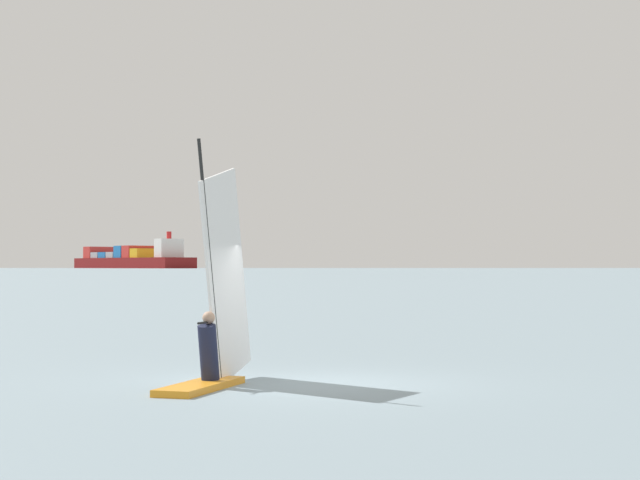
# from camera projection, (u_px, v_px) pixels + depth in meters

# --- Properties ---
(ground_plane) EXTENTS (4000.00, 4000.00, 0.00)m
(ground_plane) POSITION_uv_depth(u_px,v_px,m) (322.00, 384.00, 18.69)
(ground_plane) COLOR gray
(windsurfer) EXTENTS (2.55, 2.99, 4.36)m
(windsurfer) POSITION_uv_depth(u_px,v_px,m) (215.00, 322.00, 18.43)
(windsurfer) COLOR orange
(windsurfer) RESTS_ON ground_plane
(cargo_ship) EXTENTS (78.03, 155.15, 30.33)m
(cargo_ship) POSITION_uv_depth(u_px,v_px,m) (132.00, 259.00, 905.58)
(cargo_ship) COLOR maroon
(cargo_ship) RESTS_ON ground_plane
(distant_headland) EXTENTS (692.07, 501.05, 47.22)m
(distant_headland) POSITION_uv_depth(u_px,v_px,m) (362.00, 250.00, 1431.56)
(distant_headland) COLOR #756B56
(distant_headland) RESTS_ON ground_plane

